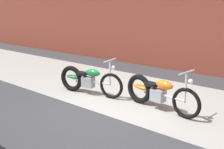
{
  "coord_description": "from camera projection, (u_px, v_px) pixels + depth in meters",
  "views": [
    {
      "loc": [
        3.69,
        -3.98,
        2.26
      ],
      "look_at": [
        -0.08,
        0.63,
        0.75
      ],
      "focal_mm": 41.19,
      "sensor_mm": 36.0,
      "label": 1
    }
  ],
  "objects": [
    {
      "name": "motorcycle_green",
      "position": [
        86.0,
        80.0,
        7.02
      ],
      "size": [
        2.0,
        0.62,
        1.03
      ],
      "rotation": [
        0.0,
        0.0,
        0.16
      ],
      "color": "black",
      "rests_on": "ground"
    },
    {
      "name": "brick_building_wall",
      "position": [
        195.0,
        3.0,
        9.1
      ],
      "size": [
        36.0,
        0.5,
        4.96
      ],
      "primitive_type": "cube",
      "color": "brown",
      "rests_on": "ground"
    },
    {
      "name": "ground_plane",
      "position": [
        97.0,
        112.0,
        5.81
      ],
      "size": [
        80.0,
        80.0,
        0.0
      ],
      "primitive_type": "plane",
      "color": "#38383A"
    },
    {
      "name": "motorcycle_orange",
      "position": [
        155.0,
        92.0,
        5.97
      ],
      "size": [
        2.0,
        0.62,
        1.03
      ],
      "rotation": [
        0.0,
        0.0,
        -0.12
      ],
      "color": "black",
      "rests_on": "ground"
    },
    {
      "name": "sidewalk_slab",
      "position": [
        140.0,
        93.0,
        7.12
      ],
      "size": [
        36.0,
        3.5,
        0.01
      ],
      "primitive_type": "cube",
      "color": "#9E998E",
      "rests_on": "ground"
    }
  ]
}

